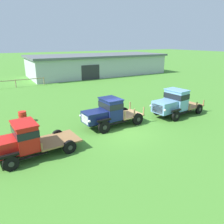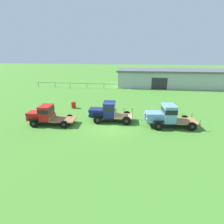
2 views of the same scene
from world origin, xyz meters
The scene contains 6 objects.
ground_plane centered at (0.00, 0.00, 0.00)m, with size 240.00×240.00×0.00m, color #47842D.
farm_shed centered at (11.02, 26.11, 1.89)m, with size 25.56×10.45×3.75m.
vintage_truck_foreground_near centered at (-6.57, -0.29, 1.05)m, with size 5.07×2.37×2.04m.
vintage_truck_second_in_line centered at (-0.37, 1.45, 1.14)m, with size 4.91×2.26×2.17m.
vintage_truck_midrow_center centered at (5.67, 0.85, 1.18)m, with size 5.37×2.64×2.28m.
oil_drum_beside_row centered at (-5.81, 5.73, 0.43)m, with size 0.64×0.64×0.86m.
Camera 1 is at (-7.83, -12.01, 6.18)m, focal length 35.00 mm.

